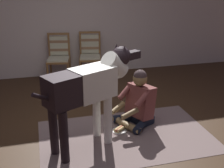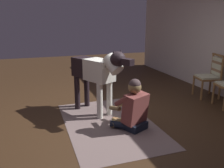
{
  "view_description": "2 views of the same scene",
  "coord_description": "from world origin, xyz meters",
  "px_view_note": "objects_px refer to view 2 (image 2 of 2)",
  "views": [
    {
      "loc": [
        -0.79,
        -3.49,
        2.08
      ],
      "look_at": [
        0.09,
        -0.1,
        0.78
      ],
      "focal_mm": 46.36,
      "sensor_mm": 36.0,
      "label": 1
    },
    {
      "loc": [
        3.92,
        -1.32,
        1.76
      ],
      "look_at": [
        0.2,
        -0.06,
        0.68
      ],
      "focal_mm": 38.69,
      "sensor_mm": 36.0,
      "label": 2
    }
  ],
  "objects_px": {
    "large_dog": "(97,72)",
    "hot_dog_on_plate": "(117,120)",
    "dining_chair_left_of_pair": "(211,74)",
    "person_sitting_on_floor": "(133,108)"
  },
  "relations": [
    {
      "from": "person_sitting_on_floor",
      "to": "hot_dog_on_plate",
      "type": "xyz_separation_m",
      "value": [
        -0.33,
        -0.16,
        -0.32
      ]
    },
    {
      "from": "dining_chair_left_of_pair",
      "to": "hot_dog_on_plate",
      "type": "relative_size",
      "value": 4.77
    },
    {
      "from": "person_sitting_on_floor",
      "to": "dining_chair_left_of_pair",
      "type": "bearing_deg",
      "value": 112.06
    },
    {
      "from": "person_sitting_on_floor",
      "to": "hot_dog_on_plate",
      "type": "distance_m",
      "value": 0.48
    },
    {
      "from": "hot_dog_on_plate",
      "to": "person_sitting_on_floor",
      "type": "bearing_deg",
      "value": 25.86
    },
    {
      "from": "person_sitting_on_floor",
      "to": "large_dog",
      "type": "bearing_deg",
      "value": -154.14
    },
    {
      "from": "large_dog",
      "to": "hot_dog_on_plate",
      "type": "relative_size",
      "value": 7.16
    },
    {
      "from": "person_sitting_on_floor",
      "to": "hot_dog_on_plate",
      "type": "bearing_deg",
      "value": -154.14
    },
    {
      "from": "dining_chair_left_of_pair",
      "to": "hot_dog_on_plate",
      "type": "xyz_separation_m",
      "value": [
        0.62,
        -2.49,
        -0.52
      ]
    },
    {
      "from": "dining_chair_left_of_pair",
      "to": "hot_dog_on_plate",
      "type": "height_order",
      "value": "dining_chair_left_of_pair"
    }
  ]
}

